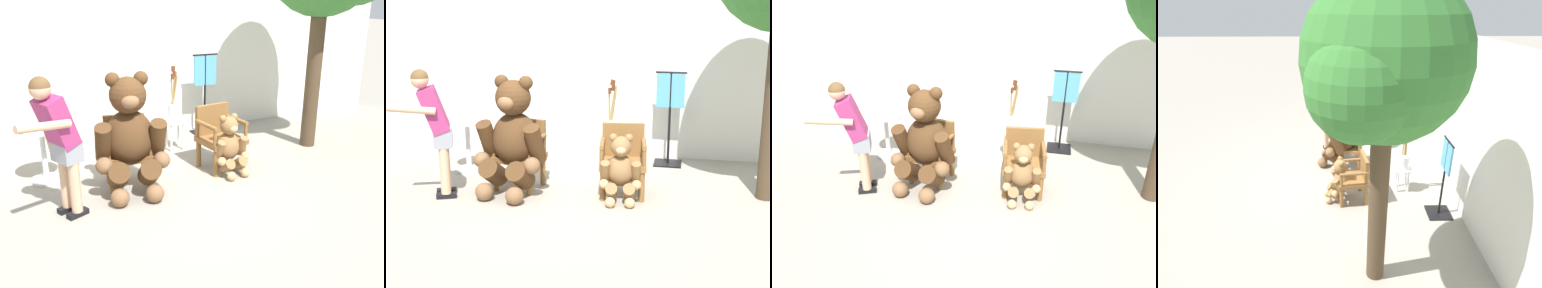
% 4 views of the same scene
% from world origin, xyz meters
% --- Properties ---
extents(ground_plane, '(60.00, 60.00, 0.00)m').
position_xyz_m(ground_plane, '(0.00, 0.00, 0.00)').
color(ground_plane, gray).
extents(back_wall, '(10.00, 0.16, 2.80)m').
position_xyz_m(back_wall, '(0.00, 2.40, 1.40)').
color(back_wall, silver).
rests_on(back_wall, ground).
extents(wooden_chair_left, '(0.63, 0.60, 0.86)m').
position_xyz_m(wooden_chair_left, '(-0.65, 0.55, 0.46)').
color(wooden_chair_left, brown).
rests_on(wooden_chair_left, ground).
extents(wooden_chair_right, '(0.62, 0.59, 0.86)m').
position_xyz_m(wooden_chair_right, '(0.65, 0.55, 0.46)').
color(wooden_chair_right, brown).
rests_on(wooden_chair_right, ground).
extents(teddy_bear_large, '(0.90, 0.88, 1.46)m').
position_xyz_m(teddy_bear_large, '(-0.67, 0.29, 0.72)').
color(teddy_bear_large, '#4C3019').
rests_on(teddy_bear_large, ground).
extents(teddy_bear_small, '(0.50, 0.49, 0.82)m').
position_xyz_m(teddy_bear_small, '(0.67, 0.26, 0.40)').
color(teddy_bear_small, olive).
rests_on(teddy_bear_small, ground).
extents(person_visitor, '(0.67, 0.68, 1.56)m').
position_xyz_m(person_visitor, '(-1.52, -0.03, 0.92)').
color(person_visitor, black).
rests_on(person_visitor, ground).
extents(white_stool, '(0.34, 0.34, 0.46)m').
position_xyz_m(white_stool, '(0.37, 1.46, 0.36)').
color(white_stool, white).
rests_on(white_stool, ground).
extents(brush_bucket, '(0.22, 0.22, 0.84)m').
position_xyz_m(brush_bucket, '(0.37, 1.46, 0.64)').
color(brush_bucket, white).
rests_on(brush_bucket, white_stool).
extents(round_side_table, '(0.56, 0.56, 0.72)m').
position_xyz_m(round_side_table, '(-1.60, 1.04, 0.45)').
color(round_side_table, silver).
rests_on(round_side_table, ground).
extents(patio_tree, '(1.70, 1.62, 3.59)m').
position_xyz_m(patio_tree, '(2.44, 0.71, 2.71)').
color(patio_tree, '#473523').
rests_on(patio_tree, ground).
extents(clothing_display_stand, '(0.44, 0.40, 1.36)m').
position_xyz_m(clothing_display_stand, '(1.13, 1.97, 0.72)').
color(clothing_display_stand, black).
rests_on(clothing_display_stand, ground).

